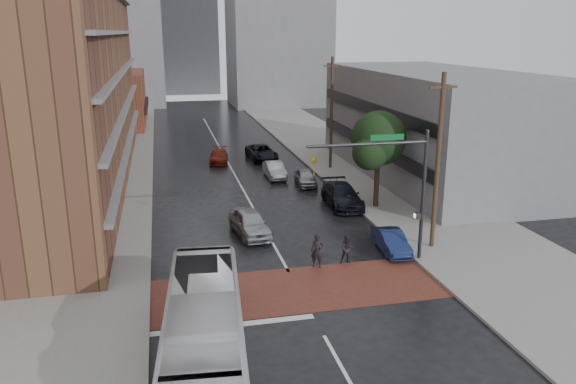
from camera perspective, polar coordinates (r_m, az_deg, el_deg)
name	(u,v)px	position (r m, az deg, el deg)	size (l,w,h in m)	color
ground	(300,293)	(27.24, 1.28, -10.26)	(160.00, 160.00, 0.00)	black
crosswalk	(298,289)	(27.67, 1.02, -9.80)	(14.00, 5.00, 0.02)	brown
sidewalk_west	(99,178)	(50.44, -18.69, 1.38)	(9.00, 90.00, 0.15)	gray
sidewalk_east	(355,164)	(53.10, 6.79, 2.83)	(9.00, 90.00, 0.15)	gray
apartment_block	(46,5)	(48.39, -23.40, 17.04)	(10.00, 44.00, 28.00)	brown
storefront_west	(113,99)	(78.39, -17.34, 8.99)	(8.00, 16.00, 7.00)	brown
building_east	(431,124)	(49.72, 14.37, 6.74)	(11.00, 26.00, 9.00)	gray
distant_tower_west	(104,7)	(102.08, -18.16, 17.43)	(18.00, 16.00, 32.00)	gray
distant_tower_center	(186,32)	(118.84, -10.31, 15.69)	(12.00, 10.00, 24.00)	gray
street_tree	(378,142)	(39.24, 9.18, 5.03)	(4.20, 4.10, 6.90)	#332319
signal_mast	(399,178)	(29.66, 11.18, 1.40)	(6.50, 0.30, 7.20)	#2D2D33
utility_pole_near	(438,161)	(32.14, 14.97, 3.02)	(1.60, 0.26, 10.00)	#473321
utility_pole_far	(331,113)	(50.41, 4.43, 8.05)	(1.60, 0.26, 10.00)	#473321
transit_bus	(204,337)	(20.78, -8.51, -14.38)	(2.69, 11.48, 3.20)	silver
pedestrian_a	(317,251)	(29.73, 3.00, -6.00)	(0.68, 0.44, 1.85)	black
pedestrian_b	(347,250)	(30.43, 6.06, -5.83)	(0.76, 0.59, 1.57)	black
car_travel_a	(250,223)	(34.45, -3.89, -3.15)	(1.84, 4.57, 1.56)	#A2A4A9
car_travel_b	(275,170)	(48.00, -1.37, 2.26)	(1.43, 4.09, 1.35)	#B8BCC0
car_travel_c	(219,156)	(54.07, -7.04, 3.63)	(1.70, 4.17, 1.21)	maroon
suv_travel	(262,152)	(54.94, -2.69, 4.05)	(2.38, 5.16, 1.43)	black
car_parked_near	(391,242)	(32.38, 10.46, -4.97)	(1.30, 3.74, 1.23)	#16214E
car_parked_mid	(342,195)	(40.25, 5.52, -0.35)	(2.19, 5.38, 1.56)	black
car_parked_far	(306,177)	(45.69, 1.79, 1.50)	(1.50, 3.74, 1.27)	#93959A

